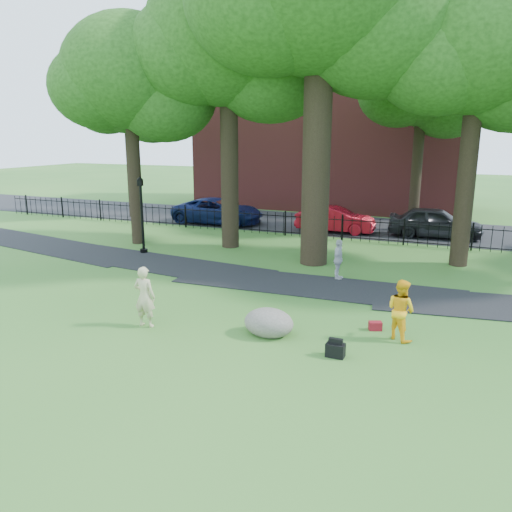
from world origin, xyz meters
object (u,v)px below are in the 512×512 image
at_px(man, 401,310).
at_px(lamppost, 142,216).
at_px(red_sedan, 335,220).
at_px(woman, 145,297).
at_px(boulder, 269,321).

relative_size(man, lamppost, 0.47).
bearing_deg(lamppost, red_sedan, 33.28).
relative_size(lamppost, red_sedan, 0.81).
xyz_separation_m(man, red_sedan, (-5.06, 13.54, -0.11)).
bearing_deg(red_sedan, woman, 171.93).
xyz_separation_m(woman, man, (6.59, 1.79, -0.05)).
height_order(woman, red_sedan, woman).
bearing_deg(man, woman, 50.54).
xyz_separation_m(woman, boulder, (3.36, 0.75, -0.46)).
distance_m(man, boulder, 3.42).
xyz_separation_m(boulder, red_sedan, (-1.83, 14.58, 0.30)).
xyz_separation_m(boulder, lamppost, (-8.53, 6.53, 1.27)).
xyz_separation_m(woman, lamppost, (-5.17, 7.28, 0.81)).
xyz_separation_m(man, boulder, (-3.23, -1.05, -0.41)).
bearing_deg(woman, boulder, -170.53).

